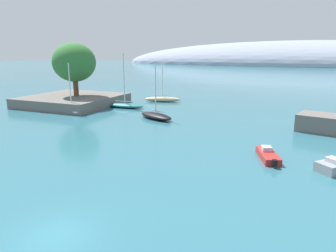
% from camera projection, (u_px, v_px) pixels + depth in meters
% --- Properties ---
extents(water, '(600.00, 600.00, 0.00)m').
position_uv_depth(water, '(56.00, 235.00, 17.37)').
color(water, '#2D6675').
rests_on(water, ground).
extents(shore_outcrop, '(15.90, 15.97, 1.76)m').
position_uv_depth(shore_outcrop, '(73.00, 100.00, 59.19)').
color(shore_outcrop, '#66605B').
rests_on(shore_outcrop, ground).
extents(tree_clump_shore, '(7.81, 7.81, 9.69)m').
position_uv_depth(tree_clump_shore, '(74.00, 62.00, 57.32)').
color(tree_clump_shore, brown).
rests_on(tree_clump_shore, shore_outcrop).
extents(distant_ridge, '(292.84, 86.94, 35.65)m').
position_uv_depth(distant_ridge, '(305.00, 65.00, 232.90)').
color(distant_ridge, '#8E99AD').
rests_on(distant_ridge, ground).
extents(sailboat_teal_near_shore, '(7.30, 2.79, 9.60)m').
position_uv_depth(sailboat_teal_near_shore, '(125.00, 105.00, 56.40)').
color(sailboat_teal_near_shore, '#1E6B70').
rests_on(sailboat_teal_near_shore, water).
extents(sailboat_black_mid_mooring, '(7.02, 5.10, 8.22)m').
position_uv_depth(sailboat_black_mid_mooring, '(156.00, 115.00, 47.05)').
color(sailboat_black_mid_mooring, black).
rests_on(sailboat_black_mid_mooring, water).
extents(sailboat_sand_outer_mooring, '(7.50, 3.67, 7.19)m').
position_uv_depth(sailboat_sand_outer_mooring, '(163.00, 99.00, 63.04)').
color(sailboat_sand_outer_mooring, '#C6B284').
rests_on(sailboat_sand_outer_mooring, water).
extents(sailboat_white_end_of_line, '(6.66, 4.56, 8.08)m').
position_uv_depth(sailboat_white_end_of_line, '(72.00, 110.00, 51.62)').
color(sailboat_white_end_of_line, white).
rests_on(sailboat_white_end_of_line, water).
extents(motorboat_red_alongside_breakwater, '(2.79, 4.75, 1.03)m').
position_uv_depth(motorboat_red_alongside_breakwater, '(268.00, 155.00, 29.56)').
color(motorboat_red_alongside_breakwater, red).
rests_on(motorboat_red_alongside_breakwater, water).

